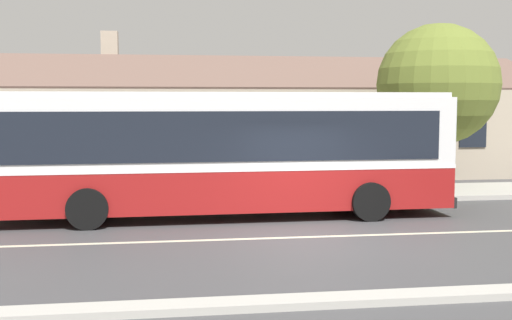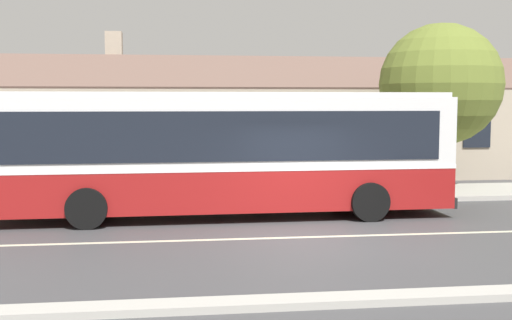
{
  "view_description": "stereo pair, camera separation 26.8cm",
  "coord_description": "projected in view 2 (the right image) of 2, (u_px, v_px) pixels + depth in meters",
  "views": [
    {
      "loc": [
        -3.29,
        -13.92,
        3.05
      ],
      "look_at": [
        -0.75,
        3.34,
        1.46
      ],
      "focal_mm": 45.0,
      "sensor_mm": 36.0,
      "label": 1
    },
    {
      "loc": [
        -3.02,
        -13.96,
        3.05
      ],
      "look_at": [
        -0.75,
        3.34,
        1.46
      ],
      "focal_mm": 45.0,
      "sensor_mm": 36.0,
      "label": 2
    }
  ],
  "objects": [
    {
      "name": "lane_divider_stripe",
      "position": [
        308.0,
        237.0,
        14.45
      ],
      "size": [
        60.0,
        0.16,
        0.01
      ],
      "primitive_type": "cube",
      "color": "beige",
      "rests_on": "ground"
    },
    {
      "name": "bench_down_street",
      "position": [
        82.0,
        183.0,
        19.57
      ],
      "size": [
        1.87,
        0.51,
        0.94
      ],
      "color": "brown",
      "rests_on": "sidewalk_far"
    },
    {
      "name": "curb_near",
      "position": [
        374.0,
        299.0,
        9.75
      ],
      "size": [
        60.0,
        0.5,
        0.12
      ],
      "primitive_type": "cube",
      "color": "#ADAAA3",
      "rests_on": "ground"
    },
    {
      "name": "transit_bus",
      "position": [
        220.0,
        150.0,
        16.93
      ],
      "size": [
        12.16,
        2.88,
        3.29
      ],
      "color": "maroon",
      "rests_on": "ground"
    },
    {
      "name": "sidewalk_far",
      "position": [
        269.0,
        195.0,
        20.37
      ],
      "size": [
        60.0,
        3.0,
        0.15
      ],
      "primitive_type": "cube",
      "color": "#ADAAA3",
      "rests_on": "ground"
    },
    {
      "name": "street_tree_primary",
      "position": [
        440.0,
        85.0,
        21.63
      ],
      "size": [
        4.11,
        4.11,
        5.68
      ],
      "color": "#4C3828",
      "rests_on": "ground"
    },
    {
      "name": "community_building",
      "position": [
        259.0,
        129.0,
        27.88
      ],
      "size": [
        23.18,
        8.5,
        6.04
      ],
      "color": "tan",
      "rests_on": "ground"
    },
    {
      "name": "ground_plane",
      "position": [
        308.0,
        237.0,
        14.45
      ],
      "size": [
        300.0,
        300.0,
        0.0
      ],
      "primitive_type": "plane",
      "color": "#424244"
    }
  ]
}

